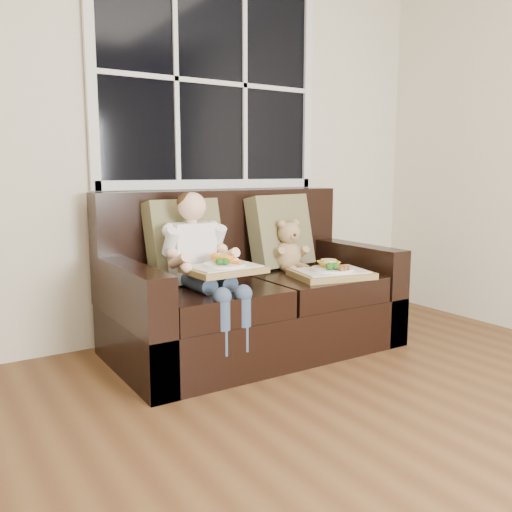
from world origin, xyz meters
TOP-DOWN VIEW (x-y plane):
  - window_back at (0.52, 2.48)m, footprint 1.62×0.04m
  - loveseat at (0.52, 2.02)m, footprint 1.70×0.92m
  - pillow_left at (0.17, 2.17)m, footprint 0.48×0.26m
  - pillow_right at (0.86, 2.17)m, footprint 0.50×0.29m
  - child at (0.13, 1.90)m, footprint 0.35×0.58m
  - teddy_bear at (0.84, 2.05)m, footprint 0.21×0.26m
  - tray_left at (0.19, 1.74)m, footprint 0.41×0.32m
  - tray_right at (0.91, 1.70)m, footprint 0.50×0.42m

SIDE VIEW (x-z plane):
  - loveseat at x=0.52m, z-range -0.17..0.79m
  - tray_right at x=0.91m, z-range 0.43..0.53m
  - tray_left at x=0.19m, z-range 0.53..0.62m
  - teddy_bear at x=0.84m, z-range 0.41..0.75m
  - child at x=0.13m, z-range 0.23..1.03m
  - pillow_left at x=0.17m, z-range 0.44..0.92m
  - pillow_right at x=0.86m, z-range 0.44..0.93m
  - window_back at x=0.52m, z-range 0.96..2.33m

